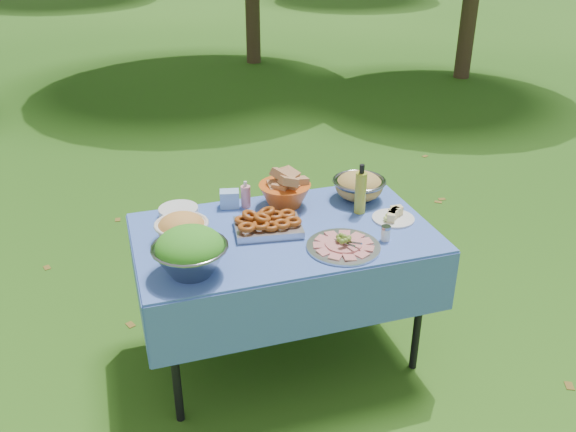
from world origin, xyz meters
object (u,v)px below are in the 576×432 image
Objects in this scene: pasta_bowl_steel at (359,186)px; oil_bottle at (361,189)px; plate_stack at (179,212)px; salad_bowl at (190,252)px; picnic_table at (284,295)px; bread_bowl at (285,189)px; charcuterie_platter at (344,240)px.

oil_bottle is (-0.06, -0.16, 0.06)m from pasta_bowl_steel.
oil_bottle is at bearing -14.59° from plate_stack.
salad_bowl is 1.61× the size of plate_stack.
bread_bowl is (0.09, 0.28, 0.47)m from picnic_table.
salad_bowl is at bearing -160.89° from oil_bottle.
pasta_bowl_steel is (0.98, -0.08, 0.05)m from plate_stack.
salad_bowl is 1.18× the size of bread_bowl.
picnic_table is at bearing -33.95° from plate_stack.
oil_bottle reaches higher than bread_bowl.
charcuterie_platter is 1.30× the size of oil_bottle.
salad_bowl is 0.93× the size of charcuterie_platter.
bread_bowl is at bearing 103.59° from charcuterie_platter.
oil_bottle is at bearing -111.54° from pasta_bowl_steel.
picnic_table is 0.56m from bread_bowl.
bread_bowl is at bearing 71.73° from picnic_table.
bread_bowl is 0.79× the size of charcuterie_platter.
picnic_table is 5.41× the size of oil_bottle.
oil_bottle is (0.91, -0.24, 0.11)m from plate_stack.
plate_stack is 0.73× the size of bread_bowl.
oil_bottle is at bearing -29.89° from bread_bowl.
salad_bowl reaches higher than charcuterie_platter.
bread_bowl reaches higher than picnic_table.
pasta_bowl_steel reaches higher than plate_stack.
picnic_table is 0.70m from plate_stack.
pasta_bowl_steel is at bearing -5.52° from bread_bowl.
plate_stack is 0.75× the size of oil_bottle.
oil_bottle is at bearing 55.49° from charcuterie_platter.
pasta_bowl_steel is at bearing 25.51° from picnic_table.
picnic_table is 0.72m from pasta_bowl_steel.
plate_stack is 0.58× the size of charcuterie_platter.
bread_bowl is at bearing 41.65° from salad_bowl.
salad_bowl is at bearing -179.77° from charcuterie_platter.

